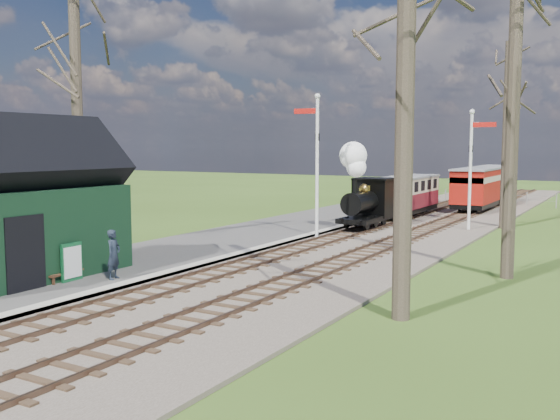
{
  "coord_description": "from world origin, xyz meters",
  "views": [
    {
      "loc": [
        11.16,
        -7.7,
        4.02
      ],
      "look_at": [
        -0.61,
        12.7,
        1.6
      ],
      "focal_mm": 40.0,
      "sensor_mm": 36.0,
      "label": 1
    }
  ],
  "objects_px": {
    "station_shed": "(19,207)",
    "semaphore_near": "(316,156)",
    "bench": "(62,266)",
    "sign_board": "(72,262)",
    "red_carriage_a": "(476,188)",
    "coach": "(407,194)",
    "person": "(114,254)",
    "red_carriage_b": "(494,183)",
    "locomotive": "(365,192)",
    "semaphore_far": "(472,160)"
  },
  "relations": [
    {
      "from": "sign_board",
      "to": "bench",
      "type": "relative_size",
      "value": 0.74
    },
    {
      "from": "semaphore_near",
      "to": "sign_board",
      "type": "relative_size",
      "value": 5.73
    },
    {
      "from": "red_carriage_b",
      "to": "bench",
      "type": "xyz_separation_m",
      "value": [
        -5.65,
        -31.99,
        -0.9
      ]
    },
    {
      "from": "semaphore_near",
      "to": "semaphore_far",
      "type": "height_order",
      "value": "semaphore_near"
    },
    {
      "from": "locomotive",
      "to": "station_shed",
      "type": "bearing_deg",
      "value": -105.24
    },
    {
      "from": "semaphore_far",
      "to": "coach",
      "type": "height_order",
      "value": "semaphore_far"
    },
    {
      "from": "red_carriage_a",
      "to": "bench",
      "type": "relative_size",
      "value": 3.44
    },
    {
      "from": "semaphore_far",
      "to": "bench",
      "type": "xyz_separation_m",
      "value": [
        -7.42,
        -17.59,
        -2.77
      ]
    },
    {
      "from": "red_carriage_a",
      "to": "semaphore_near",
      "type": "bearing_deg",
      "value": -102.74
    },
    {
      "from": "semaphore_near",
      "to": "bench",
      "type": "xyz_separation_m",
      "value": [
        -2.28,
        -11.59,
        -3.04
      ]
    },
    {
      "from": "red_carriage_a",
      "to": "person",
      "type": "distance_m",
      "value": 26.08
    },
    {
      "from": "red_carriage_a",
      "to": "sign_board",
      "type": "height_order",
      "value": "red_carriage_a"
    },
    {
      "from": "semaphore_far",
      "to": "red_carriage_a",
      "type": "bearing_deg",
      "value": 101.27
    },
    {
      "from": "red_carriage_a",
      "to": "semaphore_far",
      "type": "bearing_deg",
      "value": -78.73
    },
    {
      "from": "red_carriage_a",
      "to": "bench",
      "type": "height_order",
      "value": "red_carriage_a"
    },
    {
      "from": "semaphore_near",
      "to": "person",
      "type": "xyz_separation_m",
      "value": [
        -1.05,
        -10.79,
        -2.7
      ]
    },
    {
      "from": "red_carriage_a",
      "to": "person",
      "type": "xyz_separation_m",
      "value": [
        -4.42,
        -25.69,
        -0.57
      ]
    },
    {
      "from": "red_carriage_a",
      "to": "bench",
      "type": "bearing_deg",
      "value": -102.04
    },
    {
      "from": "sign_board",
      "to": "bench",
      "type": "bearing_deg",
      "value": -175.03
    },
    {
      "from": "station_shed",
      "to": "semaphore_near",
      "type": "xyz_separation_m",
      "value": [
        3.53,
        12.0,
        1.35
      ]
    },
    {
      "from": "semaphore_near",
      "to": "coach",
      "type": "distance_m",
      "value": 10.06
    },
    {
      "from": "locomotive",
      "to": "person",
      "type": "relative_size",
      "value": 2.8
    },
    {
      "from": "station_shed",
      "to": "semaphore_far",
      "type": "distance_m",
      "value": 20.01
    },
    {
      "from": "semaphore_near",
      "to": "bench",
      "type": "relative_size",
      "value": 4.23
    },
    {
      "from": "station_shed",
      "to": "bench",
      "type": "distance_m",
      "value": 2.14
    },
    {
      "from": "coach",
      "to": "semaphore_far",
      "type": "bearing_deg",
      "value": -40.84
    },
    {
      "from": "semaphore_near",
      "to": "locomotive",
      "type": "relative_size",
      "value": 1.55
    },
    {
      "from": "bench",
      "to": "person",
      "type": "distance_m",
      "value": 1.51
    },
    {
      "from": "semaphore_near",
      "to": "person",
      "type": "relative_size",
      "value": 4.32
    },
    {
      "from": "station_shed",
      "to": "sign_board",
      "type": "relative_size",
      "value": 5.8
    },
    {
      "from": "coach",
      "to": "person",
      "type": "relative_size",
      "value": 4.48
    },
    {
      "from": "semaphore_near",
      "to": "red_carriage_b",
      "type": "xyz_separation_m",
      "value": [
        3.37,
        20.4,
        -2.14
      ]
    },
    {
      "from": "coach",
      "to": "red_carriage_b",
      "type": "bearing_deg",
      "value": 76.25
    },
    {
      "from": "station_shed",
      "to": "locomotive",
      "type": "relative_size",
      "value": 1.57
    },
    {
      "from": "person",
      "to": "sign_board",
      "type": "bearing_deg",
      "value": 118.62
    },
    {
      "from": "semaphore_far",
      "to": "sign_board",
      "type": "bearing_deg",
      "value": -111.9
    },
    {
      "from": "semaphore_near",
      "to": "coach",
      "type": "height_order",
      "value": "semaphore_near"
    },
    {
      "from": "coach",
      "to": "bench",
      "type": "height_order",
      "value": "coach"
    },
    {
      "from": "semaphore_far",
      "to": "coach",
      "type": "bearing_deg",
      "value": 139.16
    },
    {
      "from": "coach",
      "to": "red_carriage_a",
      "type": "relative_size",
      "value": 1.27
    },
    {
      "from": "red_carriage_b",
      "to": "person",
      "type": "distance_m",
      "value": 31.51
    },
    {
      "from": "sign_board",
      "to": "bench",
      "type": "height_order",
      "value": "sign_board"
    },
    {
      "from": "locomotive",
      "to": "bench",
      "type": "xyz_separation_m",
      "value": [
        -3.04,
        -15.31,
        -1.29
      ]
    },
    {
      "from": "sign_board",
      "to": "person",
      "type": "relative_size",
      "value": 0.75
    },
    {
      "from": "red_carriage_b",
      "to": "sign_board",
      "type": "bearing_deg",
      "value": -99.39
    },
    {
      "from": "sign_board",
      "to": "bench",
      "type": "xyz_separation_m",
      "value": [
        -0.36,
        -0.03,
        -0.16
      ]
    },
    {
      "from": "coach",
      "to": "sign_board",
      "type": "height_order",
      "value": "coach"
    },
    {
      "from": "semaphore_near",
      "to": "semaphore_far",
      "type": "bearing_deg",
      "value": 49.4
    },
    {
      "from": "coach",
      "to": "red_carriage_a",
      "type": "xyz_separation_m",
      "value": [
        2.6,
        5.12,
        0.1
      ]
    },
    {
      "from": "semaphore_near",
      "to": "red_carriage_a",
      "type": "relative_size",
      "value": 1.23
    }
  ]
}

